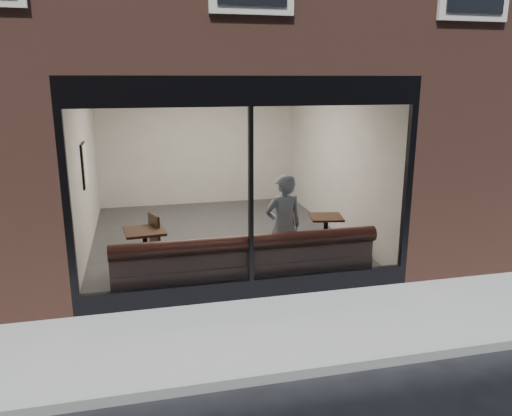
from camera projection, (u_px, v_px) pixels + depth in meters
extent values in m
plane|color=black|center=(293.00, 375.00, 5.48)|extent=(120.00, 120.00, 0.00)
cube|color=gray|center=(269.00, 331.00, 6.42)|extent=(40.00, 2.00, 0.01)
cube|color=gray|center=(294.00, 373.00, 5.42)|extent=(40.00, 0.10, 0.12)
cube|color=brown|center=(40.00, 147.00, 11.76)|extent=(2.50, 12.00, 3.20)
cube|color=brown|center=(337.00, 138.00, 13.45)|extent=(2.50, 12.00, 3.20)
cube|color=brown|center=(186.00, 130.00, 15.43)|extent=(5.00, 6.00, 3.20)
plane|color=#2D2D30|center=(219.00, 237.00, 10.18)|extent=(6.00, 6.00, 0.00)
plane|color=white|center=(216.00, 77.00, 9.38)|extent=(6.00, 6.00, 0.00)
plane|color=#BCB9B3|center=(198.00, 142.00, 12.60)|extent=(5.00, 0.00, 5.00)
plane|color=#BCB9B3|center=(84.00, 166.00, 9.22)|extent=(0.00, 6.00, 6.00)
plane|color=#BCB9B3|center=(336.00, 156.00, 10.35)|extent=(0.00, 6.00, 6.00)
cube|color=black|center=(251.00, 289.00, 7.37)|extent=(5.00, 0.10, 0.30)
cube|color=black|center=(250.00, 91.00, 6.65)|extent=(5.00, 0.10, 0.40)
cube|color=black|center=(251.00, 197.00, 7.02)|extent=(0.06, 0.10, 2.50)
plane|color=white|center=(251.00, 197.00, 6.99)|extent=(4.80, 0.00, 4.80)
cube|color=#3B1715|center=(245.00, 274.00, 7.73)|extent=(4.00, 0.55, 0.45)
imported|color=#879DB6|center=(283.00, 227.00, 8.00)|extent=(0.67, 0.48, 1.72)
cube|color=black|center=(145.00, 231.00, 8.16)|extent=(0.70, 0.70, 0.04)
cube|color=black|center=(326.00, 217.00, 8.98)|extent=(0.67, 0.67, 0.04)
cube|color=black|center=(145.00, 256.00, 8.46)|extent=(0.55, 0.55, 0.04)
cube|color=black|center=(279.00, 238.00, 9.40)|extent=(0.52, 0.52, 0.04)
cube|color=white|center=(85.00, 165.00, 9.00)|extent=(0.02, 0.56, 0.74)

